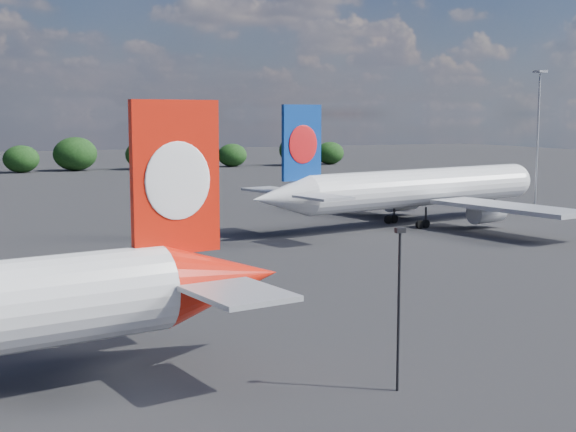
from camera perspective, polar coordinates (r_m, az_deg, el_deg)
name	(u,v)px	position (r m, az deg, el deg)	size (l,w,h in m)	color
ground	(8,242)	(102.81, -19.31, -1.78)	(500.00, 500.00, 0.00)	black
china_southern_airliner	(412,189)	(112.65, 8.79, 1.89)	(50.58, 48.35, 16.58)	silver
apron_lamp_post	(399,299)	(45.00, 7.89, -5.87)	(0.55, 0.30, 9.25)	black
floodlight_mast_near	(538,122)	(129.50, 17.37, 6.43)	(1.60, 1.60, 22.02)	#93959B
billboard_yellow	(16,158)	(224.51, -18.79, 3.93)	(5.00, 0.30, 5.50)	gold
horizon_treeline	(48,158)	(222.58, -16.70, 3.98)	(204.78, 15.28, 9.25)	black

